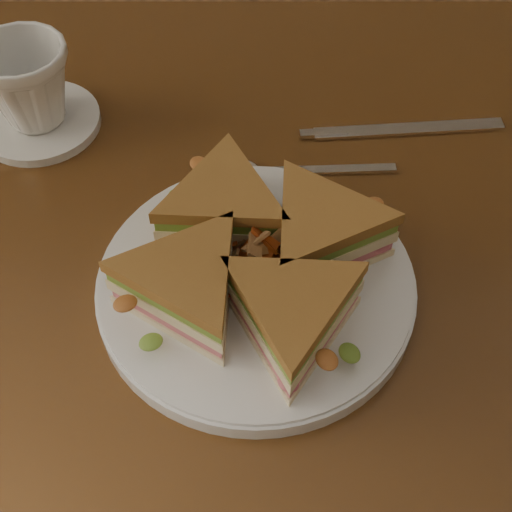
{
  "coord_description": "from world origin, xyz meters",
  "views": [
    {
      "loc": [
        -0.04,
        -0.4,
        1.26
      ],
      "look_at": [
        -0.04,
        -0.05,
        0.8
      ],
      "focal_mm": 50.0,
      "sensor_mm": 36.0,
      "label": 1
    }
  ],
  "objects_px": {
    "plate": "(256,286)",
    "sandwich_wedges": "(256,260)",
    "coffee_cup": "(28,85)",
    "saucer": "(40,122)",
    "knife": "(395,131)",
    "table": "(294,310)",
    "spoon": "(259,171)"
  },
  "relations": [
    {
      "from": "saucer",
      "to": "spoon",
      "type": "bearing_deg",
      "value": -17.42
    },
    {
      "from": "knife",
      "to": "coffee_cup",
      "type": "bearing_deg",
      "value": 173.76
    },
    {
      "from": "sandwich_wedges",
      "to": "coffee_cup",
      "type": "height_order",
      "value": "coffee_cup"
    },
    {
      "from": "knife",
      "to": "coffee_cup",
      "type": "height_order",
      "value": "coffee_cup"
    },
    {
      "from": "table",
      "to": "sandwich_wedges",
      "type": "height_order",
      "value": "sandwich_wedges"
    },
    {
      "from": "coffee_cup",
      "to": "spoon",
      "type": "bearing_deg",
      "value": -5.17
    },
    {
      "from": "table",
      "to": "coffee_cup",
      "type": "relative_size",
      "value": 12.86
    },
    {
      "from": "knife",
      "to": "coffee_cup",
      "type": "relative_size",
      "value": 2.31
    },
    {
      "from": "saucer",
      "to": "sandwich_wedges",
      "type": "bearing_deg",
      "value": -43.34
    },
    {
      "from": "plate",
      "to": "sandwich_wedges",
      "type": "relative_size",
      "value": 0.96
    },
    {
      "from": "table",
      "to": "plate",
      "type": "xyz_separation_m",
      "value": [
        -0.04,
        -0.05,
        0.11
      ]
    },
    {
      "from": "plate",
      "to": "knife",
      "type": "height_order",
      "value": "plate"
    },
    {
      "from": "knife",
      "to": "plate",
      "type": "bearing_deg",
      "value": -130.09
    },
    {
      "from": "table",
      "to": "saucer",
      "type": "distance_m",
      "value": 0.33
    },
    {
      "from": "plate",
      "to": "spoon",
      "type": "xyz_separation_m",
      "value": [
        0.0,
        0.14,
        -0.0
      ]
    },
    {
      "from": "spoon",
      "to": "coffee_cup",
      "type": "distance_m",
      "value": 0.25
    },
    {
      "from": "spoon",
      "to": "knife",
      "type": "bearing_deg",
      "value": 21.04
    },
    {
      "from": "table",
      "to": "sandwich_wedges",
      "type": "relative_size",
      "value": 4.2
    },
    {
      "from": "sandwich_wedges",
      "to": "coffee_cup",
      "type": "xyz_separation_m",
      "value": [
        -0.23,
        0.21,
        0.01
      ]
    },
    {
      "from": "table",
      "to": "plate",
      "type": "distance_m",
      "value": 0.12
    },
    {
      "from": "sandwich_wedges",
      "to": "saucer",
      "type": "distance_m",
      "value": 0.32
    },
    {
      "from": "plate",
      "to": "spoon",
      "type": "relative_size",
      "value": 1.49
    },
    {
      "from": "table",
      "to": "coffee_cup",
      "type": "bearing_deg",
      "value": 147.75
    },
    {
      "from": "plate",
      "to": "sandwich_wedges",
      "type": "distance_m",
      "value": 0.04
    },
    {
      "from": "table",
      "to": "saucer",
      "type": "height_order",
      "value": "saucer"
    },
    {
      "from": "coffee_cup",
      "to": "sandwich_wedges",
      "type": "bearing_deg",
      "value": -31.09
    },
    {
      "from": "saucer",
      "to": "coffee_cup",
      "type": "distance_m",
      "value": 0.05
    },
    {
      "from": "plate",
      "to": "coffee_cup",
      "type": "relative_size",
      "value": 2.93
    },
    {
      "from": "saucer",
      "to": "coffee_cup",
      "type": "bearing_deg",
      "value": 0.0
    },
    {
      "from": "sandwich_wedges",
      "to": "coffee_cup",
      "type": "bearing_deg",
      "value": 136.66
    },
    {
      "from": "saucer",
      "to": "coffee_cup",
      "type": "relative_size",
      "value": 1.36
    },
    {
      "from": "table",
      "to": "coffee_cup",
      "type": "xyz_separation_m",
      "value": [
        -0.27,
        0.17,
        0.15
      ]
    }
  ]
}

